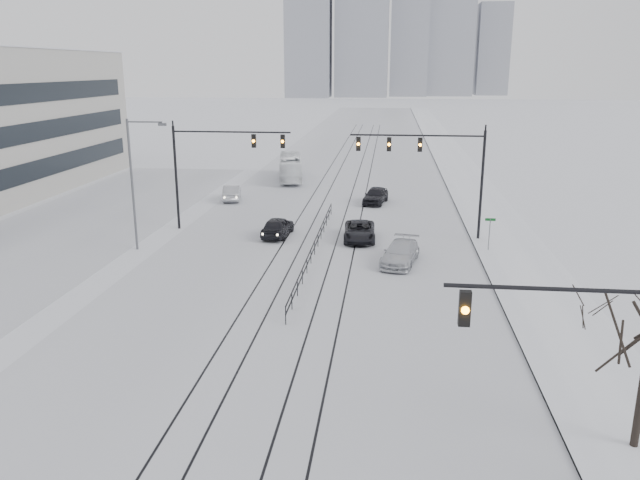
% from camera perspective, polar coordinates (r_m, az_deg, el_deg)
% --- Properties ---
extents(road, '(22.00, 260.00, 0.02)m').
position_cam_1_polar(road, '(71.39, 2.38, 5.60)').
color(road, silver).
rests_on(road, ground).
extents(sidewalk_east, '(5.00, 260.00, 0.16)m').
position_cam_1_polar(sidewalk_east, '(71.74, 13.25, 5.31)').
color(sidewalk_east, white).
rests_on(sidewalk_east, ground).
extents(curb, '(0.10, 260.00, 0.12)m').
position_cam_1_polar(curb, '(71.49, 11.29, 5.37)').
color(curb, gray).
rests_on(curb, ground).
extents(parking_strip, '(14.00, 60.00, 0.03)m').
position_cam_1_polar(parking_strip, '(52.98, -21.82, 1.00)').
color(parking_strip, silver).
rests_on(parking_strip, ground).
extents(tram_rails, '(5.30, 180.00, 0.01)m').
position_cam_1_polar(tram_rails, '(51.86, 0.82, 1.84)').
color(tram_rails, black).
rests_on(tram_rails, ground).
extents(skyline, '(96.00, 48.00, 72.00)m').
position_cam_1_polar(skyline, '(284.38, 6.75, 19.11)').
color(skyline, '#9295A0').
rests_on(skyline, ground).
extents(traffic_mast_near, '(6.10, 0.37, 7.00)m').
position_cam_1_polar(traffic_mast_near, '(18.87, 24.50, -10.11)').
color(traffic_mast_near, black).
rests_on(traffic_mast_near, ground).
extents(traffic_mast_ne, '(9.60, 0.37, 8.00)m').
position_cam_1_polar(traffic_mast_ne, '(45.74, 10.52, 7.07)').
color(traffic_mast_ne, black).
rests_on(traffic_mast_ne, ground).
extents(traffic_mast_nw, '(9.10, 0.37, 8.00)m').
position_cam_1_polar(traffic_mast_nw, '(48.52, -9.78, 7.35)').
color(traffic_mast_nw, black).
rests_on(traffic_mast_nw, ground).
extents(street_light_west, '(2.73, 0.25, 9.00)m').
position_cam_1_polar(street_light_west, '(44.19, -16.50, 5.68)').
color(street_light_west, '#595B60').
rests_on(street_light_west, ground).
extents(median_fence, '(0.06, 24.00, 1.00)m').
position_cam_1_polar(median_fence, '(42.12, -0.50, -0.68)').
color(median_fence, black).
rests_on(median_fence, ground).
extents(street_sign, '(0.70, 0.06, 2.40)m').
position_cam_1_polar(street_sign, '(44.05, 15.25, 0.94)').
color(street_sign, '#595B60').
rests_on(street_sign, ground).
extents(sedan_sb_inner, '(2.12, 4.50, 1.49)m').
position_cam_1_polar(sedan_sb_inner, '(46.81, -3.90, 1.21)').
color(sedan_sb_inner, black).
rests_on(sedan_sb_inner, ground).
extents(sedan_sb_outer, '(2.28, 4.55, 1.43)m').
position_cam_1_polar(sedan_sb_outer, '(60.20, -8.06, 4.29)').
color(sedan_sb_outer, '#A3A5AA').
rests_on(sedan_sb_outer, ground).
extents(sedan_nb_front, '(2.45, 4.96, 1.35)m').
position_cam_1_polar(sedan_nb_front, '(45.79, 3.63, 0.80)').
color(sedan_nb_front, black).
rests_on(sedan_nb_front, ground).
extents(sedan_nb_right, '(2.91, 5.17, 1.41)m').
position_cam_1_polar(sedan_nb_right, '(40.50, 7.34, -1.22)').
color(sedan_nb_right, silver).
rests_on(sedan_nb_right, ground).
extents(sedan_nb_far, '(2.62, 4.73, 1.52)m').
position_cam_1_polar(sedan_nb_far, '(58.36, 5.10, 4.07)').
color(sedan_nb_far, black).
rests_on(sedan_nb_far, ground).
extents(box_truck, '(3.97, 10.28, 2.79)m').
position_cam_1_polar(box_truck, '(70.58, -2.72, 6.63)').
color(box_truck, white).
rests_on(box_truck, ground).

